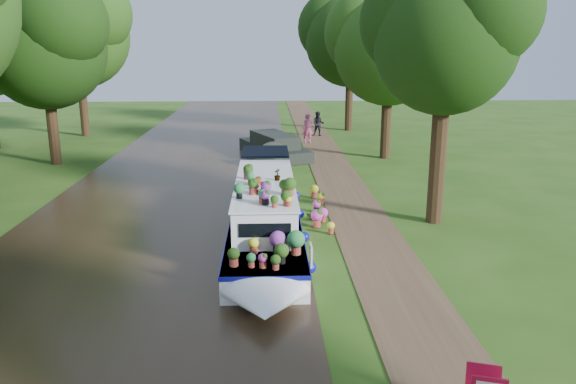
{
  "coord_description": "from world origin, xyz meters",
  "views": [
    {
      "loc": [
        -2.17,
        -16.06,
        6.09
      ],
      "look_at": [
        -1.47,
        2.46,
        1.3
      ],
      "focal_mm": 35.0,
      "sensor_mm": 36.0,
      "label": 1
    }
  ],
  "objects_px": {
    "second_boat": "(274,148)",
    "pedestrian_dark": "(318,124)",
    "plant_boat": "(265,212)",
    "pedestrian_pink": "(308,129)"
  },
  "relations": [
    {
      "from": "second_boat",
      "to": "pedestrian_pink",
      "type": "relative_size",
      "value": 3.95
    },
    {
      "from": "plant_boat",
      "to": "pedestrian_dark",
      "type": "relative_size",
      "value": 7.91
    },
    {
      "from": "pedestrian_pink",
      "to": "plant_boat",
      "type": "bearing_deg",
      "value": -115.3
    },
    {
      "from": "plant_boat",
      "to": "pedestrian_dark",
      "type": "xyz_separation_m",
      "value": [
        3.7,
        21.49,
        0.03
      ]
    },
    {
      "from": "plant_boat",
      "to": "second_boat",
      "type": "height_order",
      "value": "plant_boat"
    },
    {
      "from": "second_boat",
      "to": "pedestrian_dark",
      "type": "relative_size",
      "value": 4.38
    },
    {
      "from": "plant_boat",
      "to": "pedestrian_pink",
      "type": "height_order",
      "value": "plant_boat"
    },
    {
      "from": "plant_boat",
      "to": "second_boat",
      "type": "xyz_separation_m",
      "value": [
        0.5,
        13.9,
        -0.3
      ]
    },
    {
      "from": "plant_boat",
      "to": "pedestrian_pink",
      "type": "relative_size",
      "value": 7.14
    },
    {
      "from": "pedestrian_pink",
      "to": "pedestrian_dark",
      "type": "relative_size",
      "value": 1.11
    }
  ]
}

